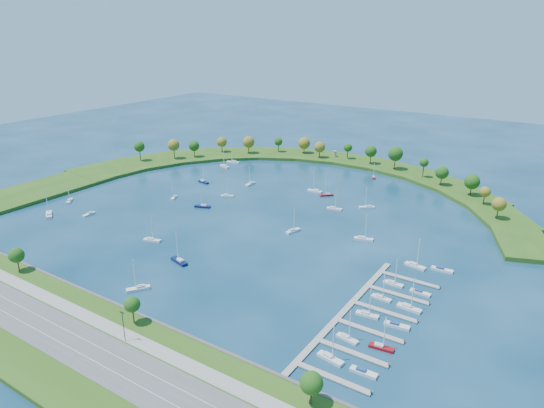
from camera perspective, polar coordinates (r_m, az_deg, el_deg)
The scene contains 38 objects.
ground at distance 254.65m, azimuth -1.56°, elevation -0.96°, with size 700.00×700.00×0.00m, color #07293F.
south_shoreline at distance 178.50m, azimuth -25.18°, elevation -12.59°, with size 420.00×43.10×11.60m.
breakwater at distance 317.40m, azimuth -3.45°, elevation 3.53°, with size 286.74×247.64×2.00m.
breakwater_trees at distance 331.17m, azimuth 5.00°, elevation 5.92°, with size 237.78×91.53×15.31m.
harbor_tower at distance 357.32m, azimuth 7.37°, elevation 5.85°, with size 2.60×2.60×4.50m.
dock_system at distance 169.89m, azimuth 10.82°, elevation -12.83°, with size 24.28×82.00×1.60m.
moored_boat_0 at distance 285.98m, azimuth 5.06°, elevation 1.58°, with size 9.02×2.90×13.11m.
moored_boat_1 at distance 259.60m, azimuth 7.30°, elevation -0.49°, with size 8.34×3.85×11.83m.
moored_boat_2 at distance 278.17m, azimuth -5.28°, elevation 1.02°, with size 7.25×5.57×10.69m.
moored_boat_3 at distance 291.70m, azimuth -22.62°, elevation 0.42°, with size 6.63×7.10×11.17m.
moored_boat_4 at distance 188.63m, azimuth -15.38°, elevation -9.44°, with size 6.94×8.40×12.64m.
moored_boat_5 at distance 267.60m, azimuth -20.64°, elevation -1.04°, with size 2.34×7.10×10.30m.
moored_boat_6 at distance 225.56m, azimuth 10.66°, elevation -3.96°, with size 8.89×4.80×12.59m.
moored_boat_7 at distance 264.60m, azimuth 11.05°, elevation -0.30°, with size 7.90×6.76×12.02m.
moored_boat_8 at distance 280.18m, azimuth 6.43°, elevation 1.12°, with size 7.19×6.77×11.35m.
moored_boat_9 at distance 280.08m, azimuth -11.40°, elevation 0.82°, with size 4.27×6.85×9.77m.
moored_boat_10 at distance 304.80m, azimuth -8.03°, elevation 2.64°, with size 8.40×3.81×11.93m.
moored_boat_11 at distance 263.42m, azimuth -8.13°, elevation -0.21°, with size 8.78×5.17×12.47m.
moored_boat_12 at distance 347.13m, azimuth -4.59°, elevation 4.96°, with size 9.46×4.69×13.40m.
moored_boat_13 at distance 337.37m, azimuth -5.56°, elevation 4.47°, with size 9.04×4.79×12.80m.
moored_boat_14 at distance 298.46m, azimuth -2.55°, elevation 2.44°, with size 2.40×8.13×11.90m.
moored_boat_15 at distance 227.16m, azimuth -13.88°, elevation -4.05°, with size 8.35×4.65×11.83m.
moored_boat_16 at distance 205.10m, azimuth -10.80°, elevation -6.51°, with size 9.69×4.99×13.71m.
moored_boat_17 at distance 230.37m, azimuth 2.47°, elevation -3.08°, with size 4.19×8.38×11.86m.
moored_boat_18 at distance 318.16m, azimuth 11.81°, elevation 3.14°, with size 4.59×6.60×9.55m.
moored_boat_19 at distance 274.31m, azimuth -24.65°, elevation -1.07°, with size 9.77×7.73×14.51m.
docked_boat_0 at distance 149.77m, azimuth 6.84°, elevation -17.40°, with size 8.64×3.64×12.31m.
docked_boat_1 at distance 146.64m, azimuth 10.65°, elevation -18.75°, with size 7.91×2.45×1.60m.
docked_boat_2 at distance 158.30m, azimuth 8.79°, elevation -15.19°, with size 7.58×3.21×10.80m.
docked_boat_3 at distance 156.50m, azimuth 12.66°, elevation -15.95°, with size 7.76×2.98×11.12m.
docked_boat_4 at distance 170.53m, azimuth 11.08°, elevation -12.49°, with size 7.90×2.85×11.38m.
docked_boat_5 at distance 167.37m, azimuth 14.37°, elevation -13.59°, with size 8.42×3.36×1.67m.
docked_boat_6 at distance 180.84m, azimuth 12.67°, elevation -10.58°, with size 7.36×2.46×10.66m.
docked_boat_7 at distance 177.23m, azimuth 15.75°, elevation -11.55°, with size 8.64×2.92×12.50m.
docked_boat_8 at distance 190.88m, azimuth 14.00°, elevation -8.95°, with size 7.62×2.20×11.17m.
docked_boat_9 at distance 187.84m, azimuth 16.94°, elevation -9.87°, with size 7.63×2.53×1.54m.
docked_boat_10 at distance 206.19m, azimuth 16.41°, elevation -6.88°, with size 8.90×3.77×12.67m.
docked_boat_11 at distance 206.57m, azimuth 19.27°, elevation -7.26°, with size 8.54×2.77×1.72m.
Camera 1 is at (135.65, -194.89, 92.01)m, focal length 32.17 mm.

